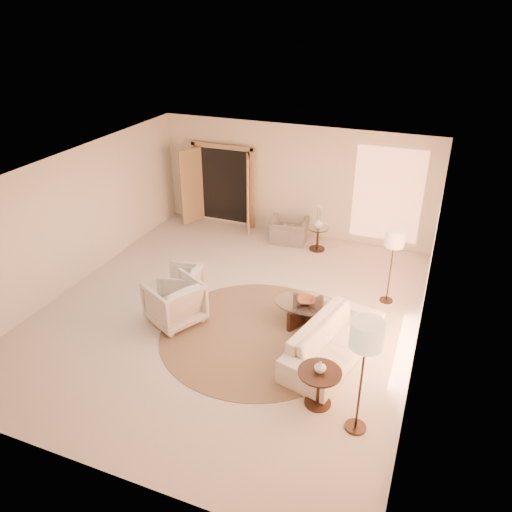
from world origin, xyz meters
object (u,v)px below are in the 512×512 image
at_px(side_table, 318,236).
at_px(floor_lamp_far, 366,340).
at_px(sofa, 334,341).
at_px(side_vase, 319,223).
at_px(armchair_left, 181,283).
at_px(accent_chair, 289,227).
at_px(armchair_right, 174,300).
at_px(floor_lamp_near, 394,242).
at_px(coffee_table, 306,310).
at_px(end_vase, 320,367).
at_px(end_table, 319,382).
at_px(bowl, 306,301).

bearing_deg(side_table, floor_lamp_far, -69.12).
xyz_separation_m(sofa, side_vase, (-1.35, 3.89, 0.37)).
height_order(sofa, floor_lamp_far, floor_lamp_far).
distance_m(armchair_left, floor_lamp_far, 4.65).
bearing_deg(accent_chair, armchair_right, 69.87).
distance_m(floor_lamp_far, side_vase, 5.76).
bearing_deg(floor_lamp_near, sofa, -105.17).
bearing_deg(sofa, accent_chair, 41.74).
distance_m(side_table, floor_lamp_near, 2.78).
distance_m(accent_chair, coffee_table, 3.52).
distance_m(floor_lamp_far, end_vase, 1.09).
height_order(sofa, side_table, sofa).
relative_size(side_table, side_vase, 2.50).
bearing_deg(end_vase, floor_lamp_near, 80.95).
height_order(floor_lamp_far, end_vase, floor_lamp_far).
relative_size(armchair_left, end_table, 1.17).
relative_size(end_table, floor_lamp_far, 0.36).
distance_m(accent_chair, side_table, 0.80).
distance_m(accent_chair, floor_lamp_far, 6.25).
bearing_deg(side_vase, floor_lamp_far, -69.12).
bearing_deg(side_vase, side_table, 0.00).
bearing_deg(floor_lamp_far, accent_chair, 117.25).
distance_m(sofa, floor_lamp_near, 2.44).
xyz_separation_m(armchair_left, accent_chair, (1.16, 3.35, 0.02)).
bearing_deg(side_vase, armchair_left, -121.27).
height_order(sofa, end_vase, end_vase).
bearing_deg(bowl, coffee_table, 90.00).
relative_size(armchair_right, side_table, 1.59).
bearing_deg(end_vase, end_table, 90.00).
xyz_separation_m(side_table, floor_lamp_near, (1.93, -1.75, 0.98)).
height_order(floor_lamp_far, bowl, floor_lamp_far).
distance_m(floor_lamp_far, bowl, 2.85).
bearing_deg(end_table, floor_lamp_near, 80.95).
relative_size(sofa, armchair_right, 2.43).
height_order(end_table, side_table, end_table).
distance_m(floor_lamp_near, bowl, 2.06).
height_order(accent_chair, end_vase, accent_chair).
distance_m(floor_lamp_near, end_vase, 3.40).
distance_m(sofa, side_table, 4.12).
distance_m(coffee_table, bowl, 0.20).
xyz_separation_m(end_table, bowl, (-0.79, 1.96, 0.06)).
distance_m(accent_chair, floor_lamp_near, 3.43).
bearing_deg(coffee_table, end_vase, -68.20).
relative_size(armchair_right, accent_chair, 1.02).
relative_size(armchair_right, floor_lamp_near, 0.60).
bearing_deg(side_vase, accent_chair, 169.50).
height_order(bowl, side_vase, side_vase).
distance_m(armchair_left, bowl, 2.57).
height_order(end_table, floor_lamp_far, floor_lamp_far).
height_order(coffee_table, floor_lamp_near, floor_lamp_near).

